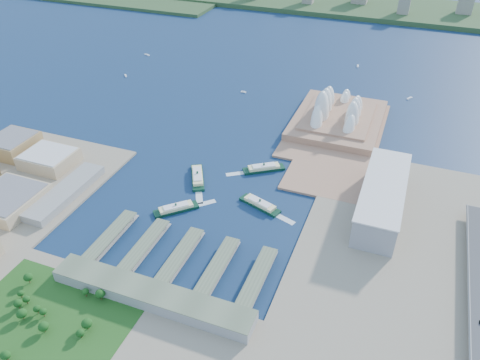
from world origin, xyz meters
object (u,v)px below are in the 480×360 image
at_px(toaster_building, 382,198).
at_px(ferry_b, 264,167).
at_px(ferry_a, 197,175).
at_px(ferry_c, 176,207).
at_px(car_b, 480,322).
at_px(opera_house, 340,105).
at_px(ferry_d, 260,203).

distance_m(toaster_building, ferry_b, 159.69).
xyz_separation_m(toaster_building, ferry_a, (-228.42, -15.11, -14.99)).
distance_m(ferry_c, car_b, 330.14).
bearing_deg(toaster_building, ferry_a, -176.22).
distance_m(ferry_a, car_b, 354.01).
bearing_deg(toaster_building, ferry_b, 167.22).
bearing_deg(ferry_c, ferry_b, -73.88).
bearing_deg(car_b, ferry_a, -21.42).
xyz_separation_m(toaster_building, ferry_c, (-223.42, -84.08, -15.48)).
bearing_deg(car_b, ferry_c, -10.53).
height_order(ferry_a, ferry_b, ferry_a).
relative_size(opera_house, toaster_building, 1.16).
relative_size(toaster_building, ferry_d, 2.88).
distance_m(ferry_a, ferry_b, 88.96).
bearing_deg(ferry_b, opera_house, 124.39).
relative_size(toaster_building, ferry_b, 2.80).
xyz_separation_m(toaster_building, ferry_d, (-134.19, -40.90, -15.41)).
height_order(opera_house, toaster_building, opera_house).
bearing_deg(opera_house, ferry_b, -111.53).
distance_m(opera_house, ferry_d, 246.40).
xyz_separation_m(ferry_d, car_b, (235.19, -103.46, 10.45)).
xyz_separation_m(ferry_b, ferry_d, (20.83, -76.06, -0.14)).
relative_size(ferry_b, ferry_d, 1.03).
bearing_deg(ferry_d, ferry_a, 94.19).
height_order(opera_house, car_b, opera_house).
distance_m(opera_house, toaster_building, 219.62).
bearing_deg(ferry_a, ferry_c, -113.92).
bearing_deg(ferry_a, opera_house, 29.17).
bearing_deg(toaster_building, opera_house, 114.23).
bearing_deg(ferry_a, ferry_b, 6.34).
bearing_deg(ferry_a, toaster_building, -24.28).
bearing_deg(car_b, ferry_d, -23.74).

